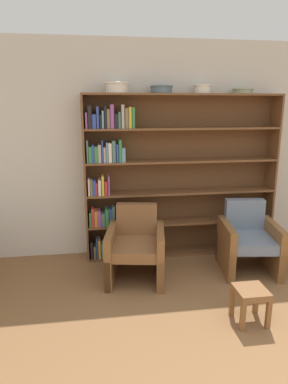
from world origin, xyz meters
name	(u,v)px	position (x,y,z in m)	size (l,w,h in m)	color
wall_back	(191,150)	(0.00, 2.70, 1.38)	(12.00, 0.06, 2.75)	silver
bookshelf	(164,177)	(-0.40, 2.53, 1.05)	(2.50, 0.30, 2.09)	brown
bowl_brass	(117,87)	(-0.99, 2.51, 2.16)	(0.29, 0.29, 0.12)	silver
bowl_slate	(162,89)	(-0.45, 2.51, 2.15)	(0.28, 0.28, 0.09)	slate
bowl_cream	(202,88)	(0.06, 2.51, 2.15)	(0.23, 0.23, 0.11)	silver
bowl_terracotta	(243,91)	(0.59, 2.51, 2.13)	(0.26, 0.26, 0.07)	gray
armchair_leather	(136,247)	(-0.85, 1.91, 0.37)	(0.75, 0.78, 0.82)	brown
armchair_cushioned	(248,240)	(0.52, 1.91, 0.37)	(0.73, 0.76, 0.82)	brown
footstool	(251,296)	(0.09, 0.90, 0.26)	(0.28, 0.28, 0.34)	brown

